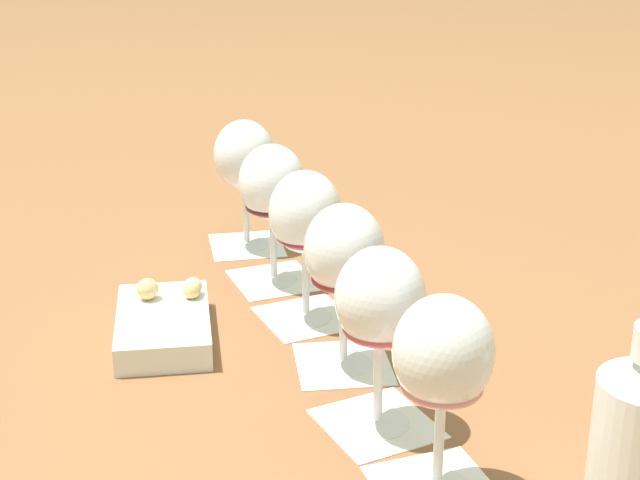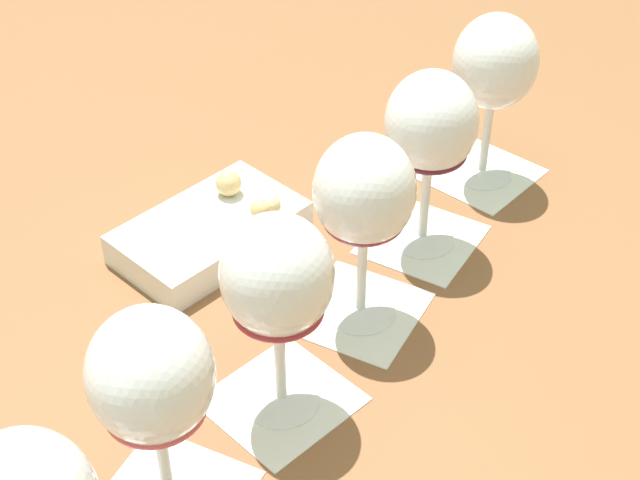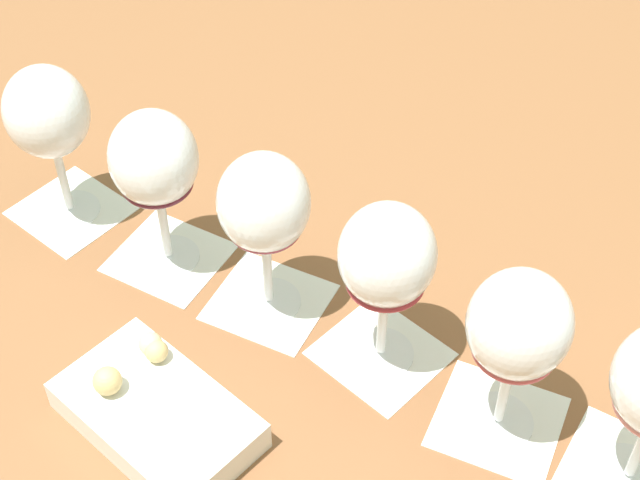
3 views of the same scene
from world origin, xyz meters
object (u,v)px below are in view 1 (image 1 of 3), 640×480
(wine_glass_0, at_px, (443,360))
(wine_glass_3, at_px, (305,219))
(wine_glass_1, at_px, (380,305))
(wine_glass_2, at_px, (344,256))
(snack_dish, at_px, (164,323))
(wine_glass_5, at_px, (244,161))
(wine_glass_4, at_px, (272,188))

(wine_glass_0, xyz_separation_m, wine_glass_3, (0.33, -0.17, -0.00))
(wine_glass_1, relative_size, wine_glass_2, 1.00)
(snack_dish, bearing_deg, wine_glass_3, -117.89)
(wine_glass_5, bearing_deg, snack_dish, 120.09)
(wine_glass_1, distance_m, wine_glass_3, 0.25)
(wine_glass_5, bearing_deg, wine_glass_0, 153.72)
(snack_dish, bearing_deg, wine_glass_1, -174.37)
(wine_glass_4, bearing_deg, wine_glass_2, 154.76)
(wine_glass_0, relative_size, wine_glass_2, 1.00)
(wine_glass_0, relative_size, wine_glass_3, 1.00)
(wine_glass_3, relative_size, wine_glass_5, 1.00)
(wine_glass_2, xyz_separation_m, wine_glass_3, (0.11, -0.05, -0.00))
(wine_glass_1, relative_size, wine_glass_4, 1.00)
(wine_glass_5, bearing_deg, wine_glass_1, 152.87)
(wine_glass_5, bearing_deg, wine_glass_3, 154.51)
(wine_glass_2, relative_size, wine_glass_5, 1.00)
(wine_glass_0, height_order, snack_dish, wine_glass_0)
(wine_glass_2, height_order, snack_dish, wine_glass_2)
(wine_glass_3, relative_size, snack_dish, 0.89)
(wine_glass_2, bearing_deg, wine_glass_0, 152.67)
(wine_glass_3, distance_m, snack_dish, 0.20)
(wine_glass_0, bearing_deg, wine_glass_2, -27.33)
(wine_glass_2, height_order, wine_glass_3, same)
(wine_glass_0, relative_size, wine_glass_1, 1.00)
(wine_glass_0, height_order, wine_glass_5, same)
(wine_glass_1, distance_m, wine_glass_5, 0.51)
(wine_glass_2, bearing_deg, wine_glass_4, -25.24)
(wine_glass_3, xyz_separation_m, snack_dish, (0.08, 0.15, -0.11))
(wine_glass_0, xyz_separation_m, wine_glass_1, (0.11, -0.05, -0.00))
(wine_glass_4, relative_size, wine_glass_5, 1.00)
(wine_glass_3, bearing_deg, snack_dish, 62.11)
(wine_glass_1, bearing_deg, wine_glass_2, -31.73)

